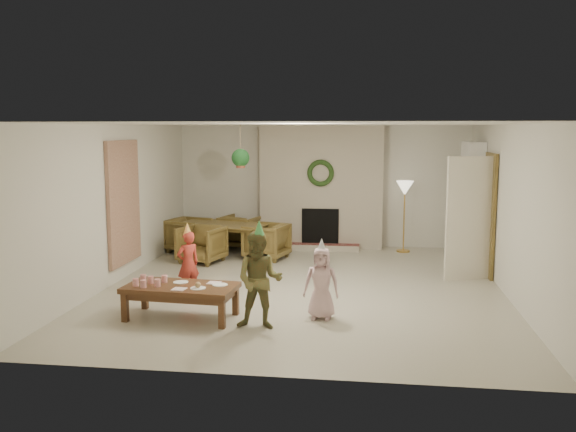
% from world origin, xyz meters
% --- Properties ---
extents(floor, '(7.00, 7.00, 0.00)m').
position_xyz_m(floor, '(0.00, 0.00, 0.00)').
color(floor, '#B7B29E').
rests_on(floor, ground).
extents(ceiling, '(7.00, 7.00, 0.00)m').
position_xyz_m(ceiling, '(0.00, 0.00, 2.50)').
color(ceiling, white).
rests_on(ceiling, wall_back).
extents(wall_back, '(7.00, 0.00, 7.00)m').
position_xyz_m(wall_back, '(0.00, 3.50, 1.25)').
color(wall_back, silver).
rests_on(wall_back, floor).
extents(wall_front, '(7.00, 0.00, 7.00)m').
position_xyz_m(wall_front, '(0.00, -3.50, 1.25)').
color(wall_front, silver).
rests_on(wall_front, floor).
extents(wall_left, '(0.00, 7.00, 7.00)m').
position_xyz_m(wall_left, '(-3.00, 0.00, 1.25)').
color(wall_left, silver).
rests_on(wall_left, floor).
extents(wall_right, '(0.00, 7.00, 7.00)m').
position_xyz_m(wall_right, '(3.00, 0.00, 1.25)').
color(wall_right, silver).
rests_on(wall_right, floor).
extents(fireplace_mass, '(2.50, 0.40, 2.50)m').
position_xyz_m(fireplace_mass, '(0.00, 3.30, 1.25)').
color(fireplace_mass, '#4F1F14').
rests_on(fireplace_mass, floor).
extents(fireplace_hearth, '(1.60, 0.30, 0.12)m').
position_xyz_m(fireplace_hearth, '(0.00, 2.95, 0.06)').
color(fireplace_hearth, maroon).
rests_on(fireplace_hearth, floor).
extents(fireplace_firebox, '(0.75, 0.12, 0.75)m').
position_xyz_m(fireplace_firebox, '(0.00, 3.12, 0.45)').
color(fireplace_firebox, black).
rests_on(fireplace_firebox, floor).
extents(fireplace_wreath, '(0.54, 0.10, 0.54)m').
position_xyz_m(fireplace_wreath, '(0.00, 3.07, 1.55)').
color(fireplace_wreath, '#1D3A15').
rests_on(fireplace_wreath, fireplace_mass).
extents(floor_lamp_base, '(0.26, 0.26, 0.03)m').
position_xyz_m(floor_lamp_base, '(1.67, 3.00, 0.01)').
color(floor_lamp_base, gold).
rests_on(floor_lamp_base, floor).
extents(floor_lamp_post, '(0.03, 0.03, 1.27)m').
position_xyz_m(floor_lamp_post, '(1.67, 3.00, 0.66)').
color(floor_lamp_post, gold).
rests_on(floor_lamp_post, floor).
extents(floor_lamp_shade, '(0.34, 0.34, 0.28)m').
position_xyz_m(floor_lamp_shade, '(1.67, 3.00, 1.27)').
color(floor_lamp_shade, beige).
rests_on(floor_lamp_shade, floor_lamp_post).
extents(bookshelf_carcass, '(0.30, 1.00, 2.20)m').
position_xyz_m(bookshelf_carcass, '(2.84, 2.30, 1.10)').
color(bookshelf_carcass, white).
rests_on(bookshelf_carcass, floor).
extents(bookshelf_shelf_a, '(0.30, 0.92, 0.03)m').
position_xyz_m(bookshelf_shelf_a, '(2.82, 2.30, 0.45)').
color(bookshelf_shelf_a, white).
rests_on(bookshelf_shelf_a, bookshelf_carcass).
extents(bookshelf_shelf_b, '(0.30, 0.92, 0.03)m').
position_xyz_m(bookshelf_shelf_b, '(2.82, 2.30, 0.85)').
color(bookshelf_shelf_b, white).
rests_on(bookshelf_shelf_b, bookshelf_carcass).
extents(bookshelf_shelf_c, '(0.30, 0.92, 0.03)m').
position_xyz_m(bookshelf_shelf_c, '(2.82, 2.30, 1.25)').
color(bookshelf_shelf_c, white).
rests_on(bookshelf_shelf_c, bookshelf_carcass).
extents(bookshelf_shelf_d, '(0.30, 0.92, 0.03)m').
position_xyz_m(bookshelf_shelf_d, '(2.82, 2.30, 1.65)').
color(bookshelf_shelf_d, white).
rests_on(bookshelf_shelf_d, bookshelf_carcass).
extents(books_row_lower, '(0.20, 0.40, 0.24)m').
position_xyz_m(books_row_lower, '(2.80, 2.15, 0.59)').
color(books_row_lower, '#B52A21').
rests_on(books_row_lower, bookshelf_shelf_a).
extents(books_row_mid, '(0.20, 0.44, 0.24)m').
position_xyz_m(books_row_mid, '(2.80, 2.35, 0.99)').
color(books_row_mid, '#25608A').
rests_on(books_row_mid, bookshelf_shelf_b).
extents(books_row_upper, '(0.20, 0.36, 0.22)m').
position_xyz_m(books_row_upper, '(2.80, 2.20, 1.38)').
color(books_row_upper, gold).
rests_on(books_row_upper, bookshelf_shelf_c).
extents(door_frame, '(0.05, 0.86, 2.04)m').
position_xyz_m(door_frame, '(2.96, 1.20, 1.02)').
color(door_frame, brown).
rests_on(door_frame, floor).
extents(door_leaf, '(0.77, 0.32, 2.00)m').
position_xyz_m(door_leaf, '(2.58, 0.82, 1.00)').
color(door_leaf, beige).
rests_on(door_leaf, floor).
extents(curtain_panel, '(0.06, 1.20, 2.00)m').
position_xyz_m(curtain_panel, '(-2.96, 0.20, 1.25)').
color(curtain_panel, tan).
rests_on(curtain_panel, wall_left).
extents(dining_table, '(1.93, 1.40, 0.61)m').
position_xyz_m(dining_table, '(-1.84, 2.24, 0.31)').
color(dining_table, brown).
rests_on(dining_table, floor).
extents(dining_chair_near, '(0.89, 0.91, 0.67)m').
position_xyz_m(dining_chair_near, '(-2.05, 1.50, 0.34)').
color(dining_chair_near, brown).
rests_on(dining_chair_near, floor).
extents(dining_chair_far, '(0.89, 0.91, 0.67)m').
position_xyz_m(dining_chair_far, '(-1.63, 2.97, 0.34)').
color(dining_chair_far, brown).
rests_on(dining_chair_far, floor).
extents(dining_chair_left, '(0.91, 0.89, 0.67)m').
position_xyz_m(dining_chair_left, '(-2.58, 2.44, 0.34)').
color(dining_chair_left, brown).
rests_on(dining_chair_left, floor).
extents(dining_chair_right, '(0.91, 0.89, 0.67)m').
position_xyz_m(dining_chair_right, '(-0.92, 1.98, 0.34)').
color(dining_chair_right, brown).
rests_on(dining_chair_right, floor).
extents(hanging_plant_cord, '(0.01, 0.01, 0.70)m').
position_xyz_m(hanging_plant_cord, '(-1.30, 1.50, 2.15)').
color(hanging_plant_cord, tan).
rests_on(hanging_plant_cord, ceiling).
extents(hanging_plant_pot, '(0.16, 0.16, 0.12)m').
position_xyz_m(hanging_plant_pot, '(-1.30, 1.50, 1.80)').
color(hanging_plant_pot, brown).
rests_on(hanging_plant_pot, hanging_plant_cord).
extents(hanging_plant_foliage, '(0.32, 0.32, 0.32)m').
position_xyz_m(hanging_plant_foliage, '(-1.30, 1.50, 1.92)').
color(hanging_plant_foliage, '#194D20').
rests_on(hanging_plant_foliage, hanging_plant_pot).
extents(coffee_table_top, '(1.47, 0.82, 0.07)m').
position_xyz_m(coffee_table_top, '(-1.40, -1.78, 0.40)').
color(coffee_table_top, '#57351D').
rests_on(coffee_table_top, floor).
extents(coffee_table_apron, '(1.35, 0.70, 0.09)m').
position_xyz_m(coffee_table_apron, '(-1.40, -1.78, 0.33)').
color(coffee_table_apron, '#57351D').
rests_on(coffee_table_apron, floor).
extents(coffee_leg_fl, '(0.08, 0.08, 0.37)m').
position_xyz_m(coffee_leg_fl, '(-2.06, -2.02, 0.19)').
color(coffee_leg_fl, '#57351D').
rests_on(coffee_leg_fl, floor).
extents(coffee_leg_fr, '(0.08, 0.08, 0.37)m').
position_xyz_m(coffee_leg_fr, '(-0.78, -2.12, 0.19)').
color(coffee_leg_fr, '#57351D').
rests_on(coffee_leg_fr, floor).
extents(coffee_leg_bl, '(0.08, 0.08, 0.37)m').
position_xyz_m(coffee_leg_bl, '(-2.02, -1.44, 0.19)').
color(coffee_leg_bl, '#57351D').
rests_on(coffee_leg_bl, floor).
extents(coffee_leg_br, '(0.08, 0.08, 0.37)m').
position_xyz_m(coffee_leg_br, '(-0.73, -1.54, 0.19)').
color(coffee_leg_br, '#57351D').
rests_on(coffee_leg_br, floor).
extents(cup_a, '(0.08, 0.08, 0.10)m').
position_xyz_m(cup_a, '(-1.96, -1.90, 0.49)').
color(cup_a, white).
rests_on(cup_a, coffee_table_top).
extents(cup_b, '(0.08, 0.08, 0.10)m').
position_xyz_m(cup_b, '(-1.94, -1.68, 0.49)').
color(cup_b, white).
rests_on(cup_b, coffee_table_top).
extents(cup_c, '(0.08, 0.08, 0.10)m').
position_xyz_m(cup_c, '(-1.83, -1.96, 0.49)').
color(cup_c, white).
rests_on(cup_c, coffee_table_top).
extents(cup_d, '(0.08, 0.08, 0.10)m').
position_xyz_m(cup_d, '(-1.81, -1.75, 0.49)').
color(cup_d, white).
rests_on(cup_d, coffee_table_top).
extents(cup_e, '(0.08, 0.08, 0.10)m').
position_xyz_m(cup_e, '(-1.67, -1.89, 0.49)').
color(cup_e, white).
rests_on(cup_e, coffee_table_top).
extents(cup_f, '(0.08, 0.08, 0.10)m').
position_xyz_m(cup_f, '(-1.65, -1.67, 0.49)').
color(cup_f, white).
rests_on(cup_f, coffee_table_top).
extents(plate_a, '(0.21, 0.21, 0.01)m').
position_xyz_m(plate_a, '(-1.44, -1.64, 0.44)').
color(plate_a, white).
rests_on(plate_a, coffee_table_top).
extents(plate_b, '(0.21, 0.21, 0.01)m').
position_xyz_m(plate_b, '(-1.13, -1.91, 0.44)').
color(plate_b, white).
rests_on(plate_b, coffee_table_top).
extents(plate_c, '(0.21, 0.21, 0.01)m').
position_xyz_m(plate_c, '(-0.90, -1.71, 0.44)').
color(plate_c, white).
rests_on(plate_c, coffee_table_top).
extents(food_scoop, '(0.08, 0.08, 0.08)m').
position_xyz_m(food_scoop, '(-1.13, -1.91, 0.48)').
color(food_scoop, tan).
rests_on(food_scoop, plate_b).
extents(napkin_left, '(0.18, 0.18, 0.01)m').
position_xyz_m(napkin_left, '(-1.36, -1.98, 0.44)').
color(napkin_left, '#F2B2BC').
rests_on(napkin_left, coffee_table_top).
extents(napkin_right, '(0.18, 0.18, 0.01)m').
position_xyz_m(napkin_right, '(-1.00, -1.61, 0.44)').
color(napkin_right, '#F2B2BC').
rests_on(napkin_right, coffee_table_top).
extents(child_red, '(0.41, 0.41, 0.96)m').
position_xyz_m(child_red, '(-1.62, -0.72, 0.48)').
color(child_red, '#AE3125').
rests_on(child_red, floor).
extents(party_hat_red, '(0.17, 0.17, 0.18)m').
position_xyz_m(party_hat_red, '(-1.62, -0.72, 1.00)').
color(party_hat_red, '#F0EA50').
rests_on(party_hat_red, child_red).
extents(child_plaid, '(0.59, 0.46, 1.20)m').
position_xyz_m(child_plaid, '(-0.32, -2.04, 0.60)').
color(child_plaid, brown).
rests_on(child_plaid, floor).
extents(party_hat_plaid, '(0.18, 0.18, 0.20)m').
position_xyz_m(party_hat_plaid, '(-0.32, -2.04, 1.25)').
color(party_hat_plaid, '#46A551').
rests_on(party_hat_plaid, child_plaid).
extents(child_pink, '(0.47, 0.33, 0.93)m').
position_xyz_m(child_pink, '(0.40, -1.55, 0.47)').
color(child_pink, beige).
rests_on(child_pink, floor).
extents(party_hat_pink, '(0.15, 0.15, 0.17)m').
position_xyz_m(party_hat_pink, '(0.40, -1.55, 0.97)').
color(party_hat_pink, silver).
rests_on(party_hat_pink, child_pink).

